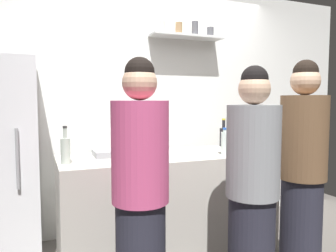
{
  "coord_description": "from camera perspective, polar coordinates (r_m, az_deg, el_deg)",
  "views": [
    {
      "loc": [
        -1.24,
        -2.09,
        1.36
      ],
      "look_at": [
        -0.2,
        0.5,
        1.14
      ],
      "focal_mm": 34.83,
      "sensor_mm": 36.0,
      "label": 1
    }
  ],
  "objects": [
    {
      "name": "back_wall_assembly",
      "position": [
        3.56,
        -1.46,
        3.55
      ],
      "size": [
        4.8,
        0.32,
        2.6
      ],
      "color": "white",
      "rests_on": "ground"
    },
    {
      "name": "counter",
      "position": [
        2.94,
        0.0,
        -13.68
      ],
      "size": [
        1.84,
        0.7,
        0.89
      ],
      "primitive_type": "cube",
      "color": "#B7B2A8",
      "rests_on": "ground"
    },
    {
      "name": "baking_pan",
      "position": [
        2.81,
        -9.41,
        -4.66
      ],
      "size": [
        0.34,
        0.24,
        0.05
      ],
      "primitive_type": "cube",
      "color": "gray",
      "rests_on": "counter"
    },
    {
      "name": "utensil_holder",
      "position": [
        3.19,
        11.56,
        -3.02
      ],
      "size": [
        0.11,
        0.11,
        0.22
      ],
      "color": "#B2B2B7",
      "rests_on": "counter"
    },
    {
      "name": "wine_bottle_dark_glass",
      "position": [
        3.4,
        9.69,
        -1.73
      ],
      "size": [
        0.08,
        0.08,
        0.29
      ],
      "color": "black",
      "rests_on": "counter"
    },
    {
      "name": "wine_bottle_pale_glass",
      "position": [
        2.53,
        -17.51,
        -3.98
      ],
      "size": [
        0.07,
        0.07,
        0.28
      ],
      "color": "#B2BFB2",
      "rests_on": "counter"
    },
    {
      "name": "wine_bottle_amber_glass",
      "position": [
        2.99,
        12.38,
        -2.11
      ],
      "size": [
        0.07,
        0.07,
        0.34
      ],
      "color": "#472814",
      "rests_on": "counter"
    },
    {
      "name": "wine_bottle_green_glass",
      "position": [
        2.62,
        -3.32,
        -3.33
      ],
      "size": [
        0.07,
        0.07,
        0.3
      ],
      "color": "#19471E",
      "rests_on": "counter"
    },
    {
      "name": "water_bottle_plastic",
      "position": [
        2.87,
        10.01,
        -2.87
      ],
      "size": [
        0.08,
        0.08,
        0.23
      ],
      "color": "silver",
      "rests_on": "counter"
    },
    {
      "name": "person_grey_hoodie",
      "position": [
        2.21,
        14.53,
        -11.07
      ],
      "size": [
        0.34,
        0.34,
        1.58
      ],
      "rotation": [
        0.0,
        0.0,
        2.72
      ],
      "color": "#262633",
      "rests_on": "ground"
    },
    {
      "name": "person_pink_top",
      "position": [
        1.99,
        -4.84,
        -12.1
      ],
      "size": [
        0.34,
        0.34,
        1.61
      ],
      "rotation": [
        0.0,
        0.0,
        4.26
      ],
      "color": "#262633",
      "rests_on": "ground"
    },
    {
      "name": "person_brown_jacket",
      "position": [
        2.64,
        22.45,
        -7.7
      ],
      "size": [
        0.34,
        0.34,
        1.66
      ],
      "rotation": [
        0.0,
        0.0,
        4.8
      ],
      "color": "#262633",
      "rests_on": "ground"
    }
  ]
}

